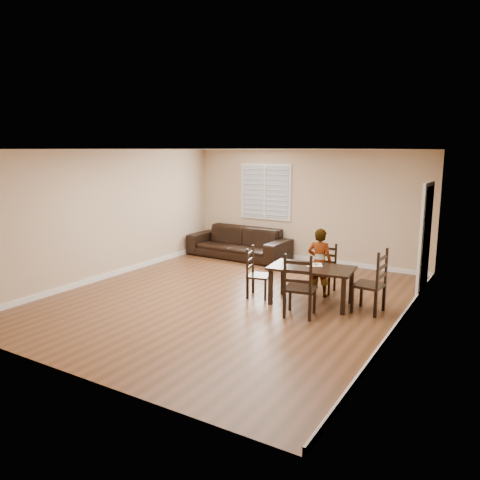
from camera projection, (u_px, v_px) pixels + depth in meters
name	position (u px, v px, depth m)	size (l,w,h in m)	color
ground	(230.00, 298.00, 8.61)	(7.00, 7.00, 0.00)	brown
room	(236.00, 200.00, 8.40)	(6.04, 7.04, 2.72)	tan
dining_table	(312.00, 272.00, 8.20)	(1.52, 0.96, 0.68)	black
chair_near	(325.00, 269.00, 9.05)	(0.43, 0.40, 0.93)	black
chair_far	(298.00, 289.00, 7.51)	(0.56, 0.53, 1.07)	black
chair_left	(253.00, 274.00, 8.67)	(0.47, 0.50, 0.93)	black
chair_right	(377.00, 285.00, 7.74)	(0.49, 0.52, 1.09)	black
child	(320.00, 262.00, 8.66)	(0.47, 0.31, 1.28)	gray
napkin	(314.00, 265.00, 8.33)	(0.27, 0.27, 0.00)	silver
donut	(315.00, 264.00, 8.32)	(0.10, 0.10, 0.04)	#C08E45
sofa	(239.00, 243.00, 11.82)	(2.61, 1.02, 0.76)	black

